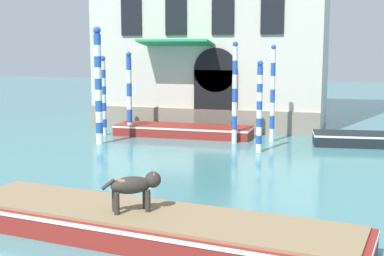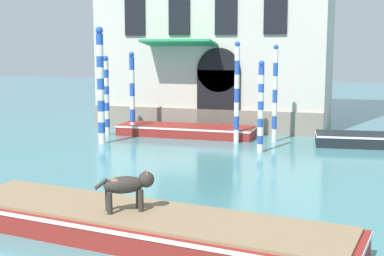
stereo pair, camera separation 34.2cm
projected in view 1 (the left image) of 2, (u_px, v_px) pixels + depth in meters
The scene contains 10 objects.
boat_foreground at pixel (148, 225), 10.55m from camera, with size 8.70×3.11×0.56m.
dog_on_deck at pixel (135, 185), 10.49m from camera, with size 1.04×0.78×0.79m.
boat_moored_near_palazzo at pixel (183, 130), 23.12m from camera, with size 5.95×1.75×0.46m.
boat_moored_far at pixel (374, 139), 20.78m from camera, with size 4.78×2.11×0.49m.
mooring_pole_0 at pixel (235, 92), 21.13m from camera, with size 0.21×0.21×4.03m.
mooring_pole_1 at pixel (103, 95), 23.11m from camera, with size 0.25×0.25×3.45m.
mooring_pole_2 at pixel (98, 85), 20.92m from camera, with size 0.29×0.29×4.60m.
mooring_pole_3 at pixel (129, 93), 23.14m from camera, with size 0.23×0.23×3.62m.
mooring_pole_4 at pixel (259, 106), 19.27m from camera, with size 0.22×0.22×3.33m.
mooring_pole_5 at pixel (273, 93), 21.48m from camera, with size 0.20×0.20×3.91m.
Camera 1 is at (6.09, -4.03, 3.73)m, focal length 50.00 mm.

